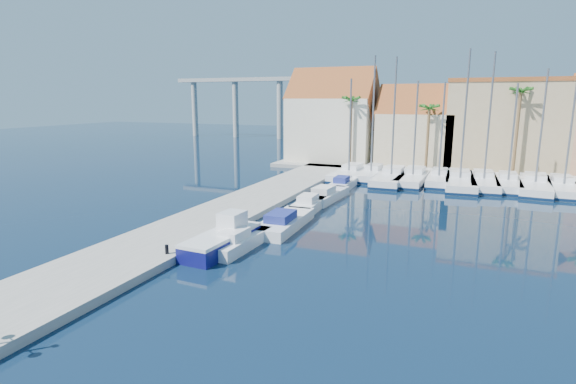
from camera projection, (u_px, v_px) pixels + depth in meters
name	position (u px, v px, depth m)	size (l,w,h in m)	color
ground	(239.00, 305.00, 21.13)	(260.00, 260.00, 0.00)	#081B31
quay_west	(222.00, 214.00, 36.67)	(6.00, 77.00, 0.50)	gray
shore_north	(476.00, 168.00, 60.62)	(54.00, 16.00, 0.50)	gray
bollard	(167.00, 249.00, 26.60)	(0.22, 0.22, 0.55)	black
fishing_boat	(223.00, 238.00, 28.73)	(2.44, 6.52, 2.25)	#0F1059
motorboat_west_0	(239.00, 241.00, 29.00)	(2.06, 5.84, 1.40)	white
motorboat_west_1	(284.00, 222.00, 33.47)	(2.61, 7.47, 1.40)	white
motorboat_west_2	(310.00, 204.00, 39.28)	(2.18, 6.13, 1.40)	white
motorboat_west_3	(326.00, 195.00, 42.88)	(2.72, 7.15, 1.40)	white
motorboat_west_4	(343.00, 184.00, 48.30)	(2.04, 5.97, 1.40)	white
sailboat_0	(350.00, 173.00, 54.89)	(3.18, 10.43, 11.79)	white
sailboat_1	(372.00, 173.00, 54.49)	(2.83, 9.29, 14.36)	white
sailboat_2	(392.00, 177.00, 52.36)	(3.11, 11.73, 14.03)	white
sailboat_3	(414.00, 177.00, 52.08)	(3.24, 11.12, 11.47)	white
sailboat_4	(439.00, 178.00, 51.21)	(2.55, 9.06, 11.26)	white
sailboat_5	(460.00, 181.00, 49.88)	(3.95, 11.96, 14.63)	white
sailboat_6	(483.00, 181.00, 49.47)	(3.36, 11.01, 14.29)	white
sailboat_7	(508.00, 183.00, 48.50)	(2.56, 9.63, 11.08)	white
sailboat_8	(535.00, 185.00, 47.51)	(3.85, 11.59, 12.46)	white
sailboat_9	(563.00, 186.00, 46.43)	(2.72, 10.26, 14.55)	white
building_0	(333.00, 119.00, 66.00)	(12.30, 9.00, 13.50)	beige
building_1	(417.00, 130.00, 61.71)	(10.30, 8.00, 11.00)	#C6B38C
building_2	(505.00, 124.00, 58.25)	(14.20, 10.20, 11.50)	tan
palm_0	(351.00, 102.00, 59.45)	(2.60, 2.60, 10.15)	brown
palm_1	(429.00, 110.00, 55.86)	(2.60, 2.60, 9.15)	brown
palm_2	(521.00, 94.00, 51.69)	(2.60, 2.60, 11.15)	brown
viaduct	(260.00, 95.00, 107.84)	(48.00, 2.20, 14.45)	#9E9E99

